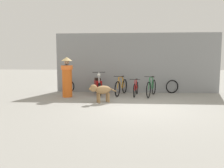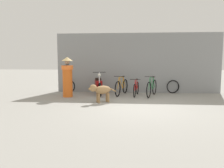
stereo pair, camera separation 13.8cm
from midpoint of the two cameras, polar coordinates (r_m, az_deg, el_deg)
ground_plane at (r=7.61m, az=7.91°, el=-6.09°), size 60.00×60.00×0.00m
shop_wall_back at (r=11.06m, az=6.99°, el=5.46°), size 8.12×0.20×2.96m
bicycle_0 at (r=10.19m, az=2.92°, el=-0.80°), size 0.61×1.73×0.91m
bicycle_1 at (r=9.98m, az=6.73°, el=-1.22°), size 0.46×1.55×0.79m
bicycle_2 at (r=9.99m, az=10.74°, el=-1.00°), size 0.65×1.66×0.92m
motorcycle at (r=10.32m, az=-3.17°, el=-0.32°), size 0.64×1.85×1.09m
stray_dog at (r=8.32m, az=-2.49°, el=-1.58°), size 1.03×0.69×0.72m
person_in_robes at (r=9.80m, az=-11.16°, el=2.02°), size 0.63×0.63×1.76m
spare_tire_left at (r=11.29m, az=-10.58°, el=-0.54°), size 0.60×0.25×0.61m
spare_tire_right at (r=11.09m, az=15.97°, el=-0.68°), size 0.65×0.22×0.66m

